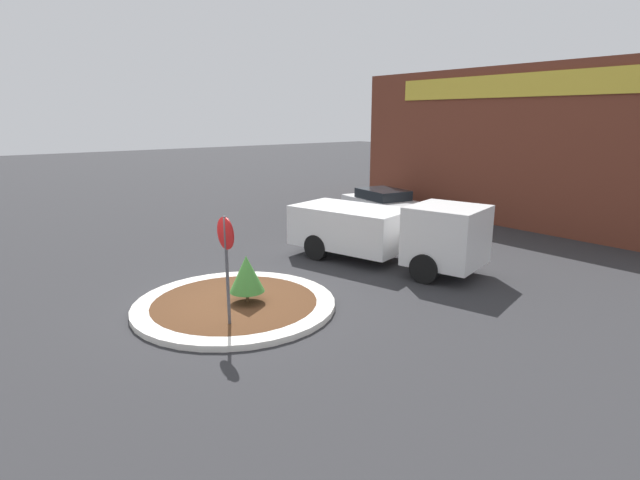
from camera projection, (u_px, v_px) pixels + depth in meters
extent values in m
plane|color=#2D2D30|center=(235.00, 307.00, 12.19)|extent=(120.00, 120.00, 0.00)
cylinder|color=silver|center=(235.00, 304.00, 12.17)|extent=(4.88, 4.88, 0.14)
cylinder|color=#4C2D19|center=(235.00, 304.00, 12.17)|extent=(4.01, 4.01, 0.14)
cylinder|color=#4C4C51|center=(227.00, 274.00, 10.61)|extent=(0.07, 0.07, 2.52)
cylinder|color=#B71414|center=(225.00, 233.00, 10.39)|extent=(0.69, 0.03, 0.69)
cylinder|color=brown|center=(247.00, 296.00, 12.12)|extent=(0.08, 0.08, 0.27)
cone|color=#3D7F33|center=(247.00, 274.00, 11.98)|extent=(0.85, 0.85, 0.89)
cube|color=silver|center=(447.00, 235.00, 14.29)|extent=(2.39, 2.40, 1.68)
cube|color=silver|center=(350.00, 227.00, 16.31)|extent=(4.09, 2.92, 1.29)
cube|color=black|center=(471.00, 228.00, 13.81)|extent=(0.47, 1.74, 0.59)
cylinder|color=black|center=(452.00, 254.00, 15.34)|extent=(0.87, 0.42, 0.84)
cylinder|color=black|center=(424.00, 269.00, 13.85)|extent=(0.87, 0.42, 0.84)
cylinder|color=black|center=(350.00, 236.00, 17.59)|extent=(0.87, 0.42, 0.84)
cylinder|color=black|center=(316.00, 247.00, 16.11)|extent=(0.87, 0.42, 0.84)
cube|color=brown|center=(543.00, 145.00, 22.26)|extent=(15.80, 6.00, 6.54)
cube|color=gold|center=(511.00, 85.00, 19.83)|extent=(11.06, 0.08, 0.90)
cube|color=silver|center=(386.00, 206.00, 22.95)|extent=(4.94, 2.63, 0.56)
cube|color=black|center=(383.00, 194.00, 23.02)|extent=(2.49, 2.01, 0.44)
cylinder|color=black|center=(421.00, 214.00, 22.18)|extent=(0.64, 0.30, 0.61)
cylinder|color=black|center=(389.00, 218.00, 21.35)|extent=(0.64, 0.30, 0.61)
cylinder|color=black|center=(382.00, 204.00, 24.65)|extent=(0.64, 0.30, 0.61)
cylinder|color=black|center=(352.00, 207.00, 23.82)|extent=(0.64, 0.30, 0.61)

